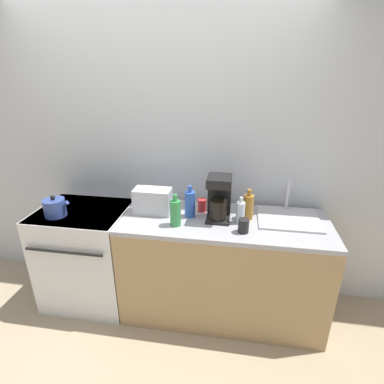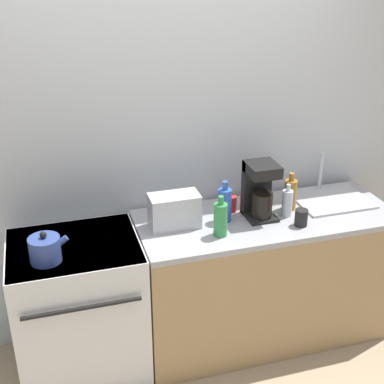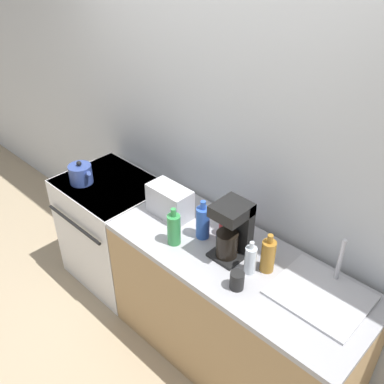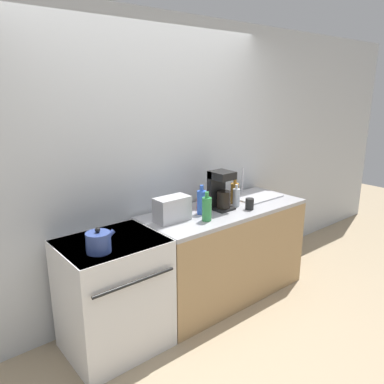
{
  "view_description": "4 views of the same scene",
  "coord_description": "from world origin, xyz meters",
  "px_view_note": "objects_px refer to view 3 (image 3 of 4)",
  "views": [
    {
      "loc": [
        0.66,
        -1.78,
        1.99
      ],
      "look_at": [
        0.31,
        0.39,
        1.09
      ],
      "focal_mm": 28.0,
      "sensor_mm": 36.0,
      "label": 1
    },
    {
      "loc": [
        -0.72,
        -2.39,
        2.44
      ],
      "look_at": [
        0.11,
        0.4,
        1.09
      ],
      "focal_mm": 50.0,
      "sensor_mm": 36.0,
      "label": 2
    },
    {
      "loc": [
        1.68,
        -1.18,
        2.59
      ],
      "look_at": [
        0.15,
        0.4,
        1.13
      ],
      "focal_mm": 40.0,
      "sensor_mm": 36.0,
      "label": 3
    },
    {
      "loc": [
        -1.78,
        -2.04,
        1.98
      ],
      "look_at": [
        0.22,
        0.38,
        1.1
      ],
      "focal_mm": 35.0,
      "sensor_mm": 36.0,
      "label": 4
    }
  ],
  "objects_px": {
    "kettle": "(81,174)",
    "bottle_clear": "(250,260)",
    "toaster": "(170,201)",
    "bottle_green": "(174,229)",
    "coffee_maker": "(233,229)",
    "bottle_blue": "(203,222)",
    "cup_black": "(237,280)",
    "cup_red": "(225,227)",
    "bottle_amber": "(268,255)",
    "stove": "(114,230)"
  },
  "relations": [
    {
      "from": "stove",
      "to": "cup_black",
      "type": "bearing_deg",
      "value": -6.55
    },
    {
      "from": "stove",
      "to": "bottle_blue",
      "type": "distance_m",
      "value": 1.07
    },
    {
      "from": "bottle_blue",
      "to": "cup_red",
      "type": "height_order",
      "value": "bottle_blue"
    },
    {
      "from": "kettle",
      "to": "coffee_maker",
      "type": "relative_size",
      "value": 0.6
    },
    {
      "from": "toaster",
      "to": "bottle_green",
      "type": "bearing_deg",
      "value": -38.69
    },
    {
      "from": "coffee_maker",
      "to": "bottle_green",
      "type": "xyz_separation_m",
      "value": [
        -0.31,
        -0.17,
        -0.08
      ]
    },
    {
      "from": "toaster",
      "to": "bottle_amber",
      "type": "relative_size",
      "value": 1.21
    },
    {
      "from": "coffee_maker",
      "to": "bottle_amber",
      "type": "relative_size",
      "value": 1.45
    },
    {
      "from": "coffee_maker",
      "to": "bottle_amber",
      "type": "height_order",
      "value": "coffee_maker"
    },
    {
      "from": "toaster",
      "to": "bottle_green",
      "type": "distance_m",
      "value": 0.29
    },
    {
      "from": "bottle_amber",
      "to": "bottle_green",
      "type": "bearing_deg",
      "value": -159.88
    },
    {
      "from": "toaster",
      "to": "coffee_maker",
      "type": "xyz_separation_m",
      "value": [
        0.54,
        -0.02,
        0.08
      ]
    },
    {
      "from": "bottle_green",
      "to": "cup_black",
      "type": "xyz_separation_m",
      "value": [
        0.51,
        -0.03,
        -0.05
      ]
    },
    {
      "from": "coffee_maker",
      "to": "bottle_green",
      "type": "height_order",
      "value": "coffee_maker"
    },
    {
      "from": "bottle_clear",
      "to": "cup_red",
      "type": "height_order",
      "value": "bottle_clear"
    },
    {
      "from": "coffee_maker",
      "to": "bottle_green",
      "type": "bearing_deg",
      "value": -151.86
    },
    {
      "from": "bottle_clear",
      "to": "cup_red",
      "type": "relative_size",
      "value": 2.0
    },
    {
      "from": "bottle_green",
      "to": "bottle_amber",
      "type": "bearing_deg",
      "value": 20.12
    },
    {
      "from": "bottle_amber",
      "to": "bottle_blue",
      "type": "bearing_deg",
      "value": -175.55
    },
    {
      "from": "coffee_maker",
      "to": "kettle",
      "type": "bearing_deg",
      "value": -172.73
    },
    {
      "from": "stove",
      "to": "bottle_green",
      "type": "relative_size",
      "value": 3.58
    },
    {
      "from": "toaster",
      "to": "cup_red",
      "type": "bearing_deg",
      "value": 12.96
    },
    {
      "from": "kettle",
      "to": "cup_black",
      "type": "height_order",
      "value": "kettle"
    },
    {
      "from": "bottle_blue",
      "to": "bottle_amber",
      "type": "relative_size",
      "value": 1.06
    },
    {
      "from": "cup_black",
      "to": "bottle_blue",
      "type": "bearing_deg",
      "value": 155.94
    },
    {
      "from": "kettle",
      "to": "bottle_blue",
      "type": "bearing_deg",
      "value": 8.59
    },
    {
      "from": "bottle_green",
      "to": "cup_red",
      "type": "bearing_deg",
      "value": 58.43
    },
    {
      "from": "stove",
      "to": "cup_red",
      "type": "bearing_deg",
      "value": 8.19
    },
    {
      "from": "stove",
      "to": "bottle_clear",
      "type": "distance_m",
      "value": 1.42
    },
    {
      "from": "coffee_maker",
      "to": "bottle_clear",
      "type": "relative_size",
      "value": 1.69
    },
    {
      "from": "stove",
      "to": "bottle_amber",
      "type": "relative_size",
      "value": 3.64
    },
    {
      "from": "coffee_maker",
      "to": "bottle_clear",
      "type": "distance_m",
      "value": 0.2
    },
    {
      "from": "cup_black",
      "to": "bottle_amber",
      "type": "bearing_deg",
      "value": 81.54
    },
    {
      "from": "stove",
      "to": "bottle_blue",
      "type": "height_order",
      "value": "bottle_blue"
    },
    {
      "from": "bottle_blue",
      "to": "cup_red",
      "type": "relative_size",
      "value": 2.48
    },
    {
      "from": "bottle_clear",
      "to": "bottle_blue",
      "type": "distance_m",
      "value": 0.4
    },
    {
      "from": "bottle_green",
      "to": "kettle",
      "type": "bearing_deg",
      "value": 179.96
    },
    {
      "from": "kettle",
      "to": "bottle_clear",
      "type": "distance_m",
      "value": 1.47
    },
    {
      "from": "toaster",
      "to": "bottle_amber",
      "type": "height_order",
      "value": "bottle_amber"
    },
    {
      "from": "bottle_blue",
      "to": "cup_black",
      "type": "height_order",
      "value": "bottle_blue"
    },
    {
      "from": "kettle",
      "to": "bottle_clear",
      "type": "height_order",
      "value": "bottle_clear"
    },
    {
      "from": "coffee_maker",
      "to": "bottle_blue",
      "type": "distance_m",
      "value": 0.24
    },
    {
      "from": "kettle",
      "to": "bottle_clear",
      "type": "bearing_deg",
      "value": 4.59
    },
    {
      "from": "bottle_clear",
      "to": "stove",
      "type": "bearing_deg",
      "value": 179.6
    },
    {
      "from": "bottle_green",
      "to": "stove",
      "type": "bearing_deg",
      "value": 171.32
    },
    {
      "from": "coffee_maker",
      "to": "bottle_clear",
      "type": "xyz_separation_m",
      "value": [
        0.17,
        -0.05,
        -0.09
      ]
    },
    {
      "from": "stove",
      "to": "bottle_blue",
      "type": "xyz_separation_m",
      "value": [
        0.92,
        0.03,
        0.55
      ]
    },
    {
      "from": "bottle_amber",
      "to": "cup_black",
      "type": "relative_size",
      "value": 2.37
    },
    {
      "from": "stove",
      "to": "kettle",
      "type": "xyz_separation_m",
      "value": [
        -0.15,
        -0.13,
        0.51
      ]
    },
    {
      "from": "toaster",
      "to": "bottle_blue",
      "type": "relative_size",
      "value": 1.14
    }
  ]
}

